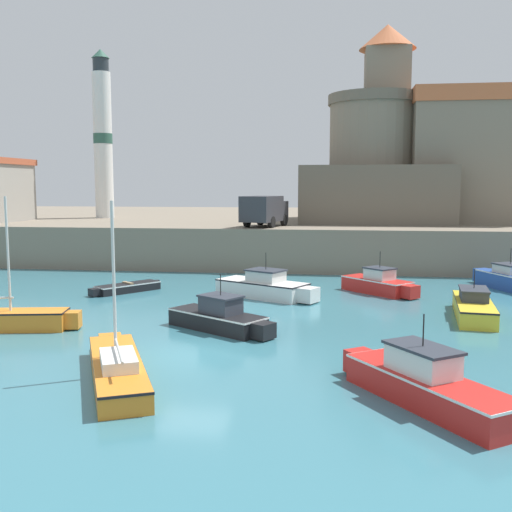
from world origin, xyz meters
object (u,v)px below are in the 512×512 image
object	(u,v)px
fortress	(373,177)
truck_on_quay	(264,210)
motorboat_white_0	(265,287)
church	(456,154)
sailboat_orange_4	(117,367)
motorboat_red_6	(379,284)
lighthouse	(103,137)
motorboat_black_1	(220,318)
sailboat_orange_2	(5,319)
motorboat_blue_5	(510,279)
motorboat_yellow_9	(473,306)
motorboat_red_3	(424,383)
dinghy_black_8	(127,287)

from	to	relation	value
fortress	truck_on_quay	size ratio (longest dim) A/B	2.48
motorboat_white_0	church	distance (m)	27.45
fortress	truck_on_quay	world-z (taller)	fortress
sailboat_orange_4	motorboat_red_6	world-z (taller)	sailboat_orange_4
lighthouse	truck_on_quay	bearing A→B (deg)	-31.93
motorboat_red_6	motorboat_white_0	bearing A→B (deg)	-161.24
sailboat_orange_4	motorboat_white_0	bearing A→B (deg)	78.24
motorboat_black_1	sailboat_orange_4	xyz separation A→B (m)	(-1.94, -6.71, -0.12)
sailboat_orange_2	motorboat_blue_5	xyz separation A→B (m)	(23.71, 13.05, 0.13)
motorboat_red_6	motorboat_yellow_9	world-z (taller)	motorboat_red_6
motorboat_blue_5	motorboat_red_6	xyz separation A→B (m)	(-7.63, -2.32, -0.04)
motorboat_black_1	motorboat_yellow_9	bearing A→B (deg)	19.94
motorboat_red_3	church	distance (m)	38.95
truck_on_quay	motorboat_yellow_9	bearing A→B (deg)	-52.25
sailboat_orange_2	motorboat_red_3	xyz separation A→B (m)	(16.10, -6.43, 0.13)
sailboat_orange_4	church	distance (m)	41.00
sailboat_orange_4	truck_on_quay	size ratio (longest dim) A/B	1.46
motorboat_black_1	fortress	distance (m)	28.36
truck_on_quay	motorboat_white_0	bearing A→B (deg)	-83.03
motorboat_white_0	motorboat_yellow_9	xyz separation A→B (m)	(10.02, -3.49, -0.07)
church	truck_on_quay	xyz separation A→B (m)	(-15.26, -11.04, -4.40)
fortress	dinghy_black_8	bearing A→B (deg)	-128.41
motorboat_blue_5	motorboat_yellow_9	bearing A→B (deg)	-115.48
motorboat_red_6	church	distance (m)	23.07
motorboat_black_1	fortress	bearing A→B (deg)	73.72
sailboat_orange_2	lighthouse	size ratio (longest dim) A/B	0.40
motorboat_black_1	lighthouse	world-z (taller)	lighthouse
motorboat_blue_5	fortress	world-z (taller)	fortress
fortress	truck_on_quay	bearing A→B (deg)	-135.86
church	fortress	size ratio (longest dim) A/B	1.38
sailboat_orange_2	truck_on_quay	bearing A→B (deg)	66.69
motorboat_yellow_9	lighthouse	size ratio (longest dim) A/B	0.41
lighthouse	truck_on_quay	size ratio (longest dim) A/B	3.18
sailboat_orange_2	motorboat_red_6	xyz separation A→B (m)	(16.08, 10.72, 0.08)
sailboat_orange_2	motorboat_red_6	distance (m)	19.33
motorboat_white_0	motorboat_blue_5	distance (m)	14.47
motorboat_red_3	fortress	xyz separation A→B (m)	(0.56, 34.15, 6.05)
sailboat_orange_2	sailboat_orange_4	world-z (taller)	sailboat_orange_2
motorboat_blue_5	motorboat_white_0	bearing A→B (deg)	-162.24
motorboat_red_3	lighthouse	bearing A→B (deg)	122.93
sailboat_orange_4	dinghy_black_8	world-z (taller)	sailboat_orange_4
motorboat_red_3	motorboat_red_6	distance (m)	17.15
motorboat_black_1	motorboat_red_3	bearing A→B (deg)	-46.43
dinghy_black_8	church	distance (m)	31.89
motorboat_white_0	dinghy_black_8	bearing A→B (deg)	175.89
motorboat_white_0	truck_on_quay	distance (m)	11.88
motorboat_red_3	sailboat_orange_4	distance (m)	9.18
sailboat_orange_4	fortress	bearing A→B (deg)	73.76
sailboat_orange_2	motorboat_black_1	bearing A→B (deg)	7.30
church	truck_on_quay	bearing A→B (deg)	-144.13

